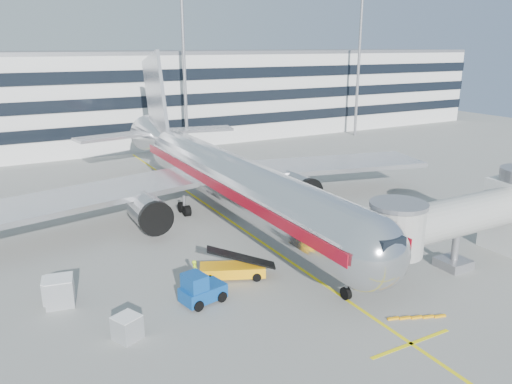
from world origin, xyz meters
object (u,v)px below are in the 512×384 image
belt_loader (232,269)px  cargo_container_right (60,291)px  baggage_tug (200,290)px  cargo_container_front (127,327)px  main_jet (222,175)px  cargo_container_left (55,289)px  ramp_worker (195,272)px

belt_loader → cargo_container_right: belt_loader is taller
baggage_tug → cargo_container_front: (-5.41, -1.88, -0.22)m
main_jet → cargo_container_front: bearing=-129.4°
belt_loader → cargo_container_left: (-12.03, 2.65, 0.12)m
main_jet → cargo_container_front: size_ratio=27.89×
cargo_container_left → ramp_worker: 9.52m
baggage_tug → cargo_container_left: (-8.49, 5.04, -0.15)m
main_jet → cargo_container_left: 20.46m
cargo_container_front → ramp_worker: size_ratio=1.02×
main_jet → cargo_container_left: size_ratio=29.17×
cargo_container_left → cargo_container_front: 7.57m
baggage_tug → cargo_container_left: baggage_tug is taller
cargo_container_right → ramp_worker: bearing=-9.3°
belt_loader → cargo_container_right: size_ratio=2.46×
baggage_tug → belt_loader: bearing=34.0°
main_jet → cargo_container_left: main_jet is taller
cargo_container_left → cargo_container_front: (3.08, -6.92, -0.07)m
main_jet → belt_loader: bearing=-112.0°
cargo_container_front → ramp_worker: ramp_worker is taller
belt_loader → main_jet: bearing=68.0°
baggage_tug → ramp_worker: (0.77, 2.83, -0.06)m
cargo_container_front → ramp_worker: (6.18, 4.71, 0.16)m
baggage_tug → cargo_container_right: 9.30m
cargo_container_left → baggage_tug: bearing=-30.7°
main_jet → belt_loader: main_jet is taller
belt_loader → baggage_tug: 4.28m
cargo_container_right → cargo_container_front: 6.81m
main_jet → ramp_worker: bearing=-122.6°
cargo_container_right → ramp_worker: size_ratio=1.15×
cargo_container_right → ramp_worker: 9.13m
baggage_tug → cargo_container_right: bearing=152.4°
belt_loader → cargo_container_left: size_ratio=2.91×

